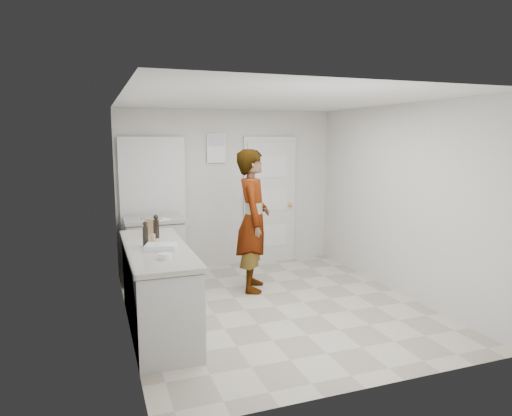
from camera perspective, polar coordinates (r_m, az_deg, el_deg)
name	(u,v)px	position (r m, az deg, el deg)	size (l,w,h in m)	color
ground	(275,306)	(5.79, 2.39, -12.14)	(4.00, 4.00, 0.00)	gray
room_shell	(219,204)	(7.28, -4.66, 0.54)	(4.00, 4.00, 4.00)	#B8B6AE
main_counter	(158,291)	(5.11, -12.17, -10.15)	(0.64, 1.96, 0.93)	beige
side_counter	(155,252)	(6.80, -12.51, -5.36)	(0.84, 0.61, 0.93)	beige
person	(253,221)	(6.15, -0.36, -1.57)	(0.70, 0.46, 1.92)	silver
cake_mix_box	(151,226)	(5.58, -12.99, -2.26)	(0.12, 0.05, 0.19)	#A07050
spice_jar	(153,238)	(5.21, -12.75, -3.63)	(0.05, 0.05, 0.08)	tan
oil_cruet_a	(156,227)	(5.36, -12.37, -2.31)	(0.07, 0.07, 0.27)	black
oil_cruet_b	(145,234)	(4.96, -13.65, -3.24)	(0.06, 0.06, 0.27)	black
baking_dish	(161,247)	(4.82, -11.79, -4.79)	(0.37, 0.30, 0.06)	silver
egg_bowl	(165,256)	(4.46, -11.30, -5.90)	(0.13, 0.13, 0.05)	silver
papers	(156,219)	(6.56, -12.35, -1.38)	(0.26, 0.33, 0.01)	white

